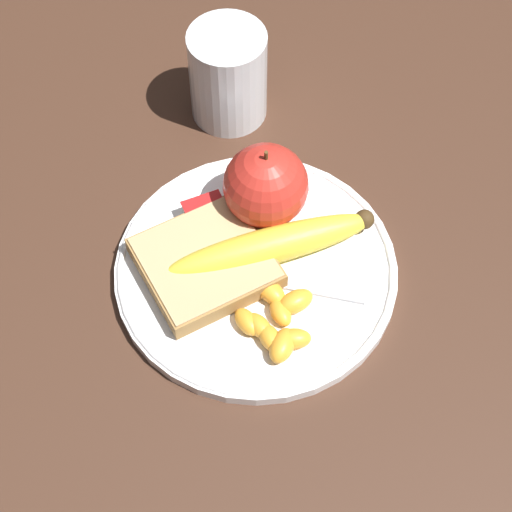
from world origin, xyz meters
TOP-DOWN VIEW (x-y plane):
  - ground_plane at (0.00, 0.00)m, footprint 3.00×3.00m
  - plate at (0.00, 0.00)m, footprint 0.26×0.26m
  - juice_glass at (-0.05, -0.20)m, footprint 0.08×0.08m
  - apple at (-0.03, -0.06)m, footprint 0.08×0.08m
  - banana at (-0.02, -0.01)m, footprint 0.20×0.05m
  - bread_slice at (0.04, -0.02)m, footprint 0.12×0.12m
  - fork at (0.01, 0.01)m, footprint 0.16×0.12m
  - jam_packet at (0.02, -0.07)m, footprint 0.04×0.03m
  - orange_segment_0 at (-0.02, 0.05)m, footprint 0.04×0.02m
  - orange_segment_1 at (0.01, 0.09)m, footprint 0.04×0.04m
  - orange_segment_2 at (0.03, 0.05)m, footprint 0.02×0.03m
  - orange_segment_3 at (0.02, 0.02)m, footprint 0.02×0.03m
  - orange_segment_4 at (0.02, 0.06)m, footprint 0.03×0.03m
  - orange_segment_5 at (0.00, 0.06)m, footprint 0.02×0.03m
  - orange_segment_6 at (-0.00, 0.02)m, footprint 0.03×0.03m
  - orange_segment_7 at (-0.00, 0.08)m, footprint 0.04×0.03m
  - orange_segment_8 at (0.00, 0.03)m, footprint 0.03×0.04m
  - orange_segment_9 at (0.02, 0.08)m, footprint 0.02×0.03m

SIDE VIEW (x-z plane):
  - ground_plane at x=0.00m, z-range 0.00..0.00m
  - plate at x=0.00m, z-range 0.00..0.02m
  - fork at x=0.01m, z-range 0.01..0.02m
  - orange_segment_3 at x=0.02m, z-range 0.01..0.03m
  - orange_segment_5 at x=0.00m, z-range 0.01..0.03m
  - orange_segment_6 at x=0.00m, z-range 0.01..0.03m
  - orange_segment_4 at x=0.02m, z-range 0.01..0.03m
  - orange_segment_2 at x=0.03m, z-range 0.01..0.03m
  - orange_segment_9 at x=0.02m, z-range 0.01..0.03m
  - orange_segment_7 at x=0.00m, z-range 0.01..0.03m
  - orange_segment_8 at x=0.00m, z-range 0.01..0.03m
  - orange_segment_0 at x=-0.02m, z-range 0.01..0.03m
  - orange_segment_1 at x=0.01m, z-range 0.01..0.03m
  - jam_packet at x=0.02m, z-range 0.01..0.03m
  - bread_slice at x=0.04m, z-range 0.01..0.03m
  - banana at x=-0.02m, z-range 0.01..0.05m
  - juice_glass at x=-0.05m, z-range 0.00..0.10m
  - apple at x=-0.03m, z-range 0.01..0.10m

